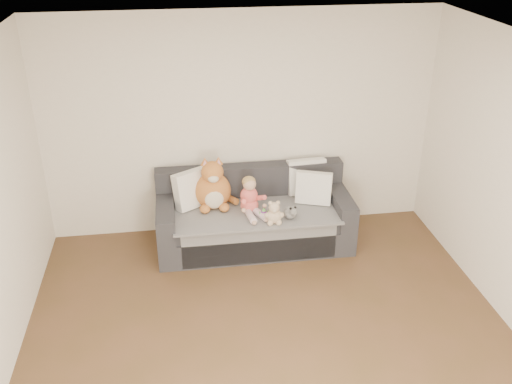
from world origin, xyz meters
TOP-DOWN VIEW (x-y plane):
  - room_shell at (0.00, 0.42)m, footprint 5.00×5.00m
  - sofa at (0.08, 2.06)m, footprint 2.20×0.94m
  - cushion_left at (-0.59, 2.19)m, footprint 0.50×0.42m
  - cushion_right_back at (0.76, 2.33)m, footprint 0.47×0.23m
  - cushion_right_front at (0.78, 2.06)m, footprint 0.44×0.31m
  - toddler at (0.03, 1.92)m, footprint 0.30×0.44m
  - plush_cat at (-0.37, 2.13)m, footprint 0.50×0.43m
  - teddy_bear at (0.25, 1.65)m, footprint 0.22×0.16m
  - plush_cow at (0.44, 1.72)m, footprint 0.14×0.21m
  - sippy_cup at (0.16, 1.77)m, footprint 0.11×0.08m

SIDE VIEW (x-z plane):
  - sofa at x=0.08m, z-range -0.12..0.73m
  - sippy_cup at x=0.16m, z-range 0.48..0.60m
  - plush_cow at x=0.44m, z-range 0.46..0.63m
  - teddy_bear at x=0.25m, z-range 0.45..0.72m
  - toddler at x=0.03m, z-range 0.44..0.87m
  - cushion_right_front at x=0.78m, z-range 0.47..0.85m
  - cushion_right_back at x=0.76m, z-range 0.47..0.90m
  - cushion_left at x=-0.59m, z-range 0.47..0.90m
  - plush_cat at x=-0.37m, z-range 0.39..1.01m
  - room_shell at x=0.00m, z-range -1.20..3.80m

